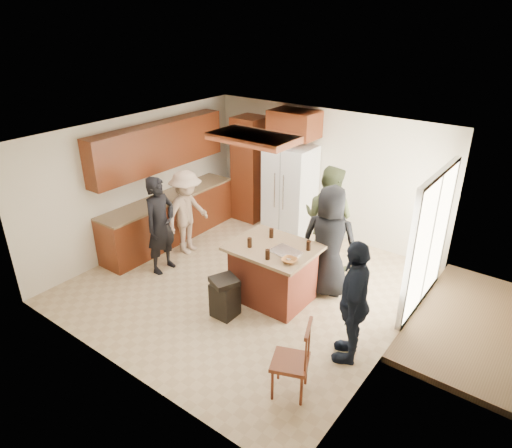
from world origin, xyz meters
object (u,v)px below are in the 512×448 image
Objects in this scene: person_front_left at (160,225)px; person_behind_left at (328,218)px; person_side_right at (354,302)px; trash_bin at (225,297)px; refrigerator at (290,190)px; kitchen_island at (273,272)px; spindle_chair at (292,362)px; person_counter at (187,213)px; person_behind_right at (329,242)px.

person_behind_left is (2.20, 1.81, 0.07)m from person_front_left.
trash_bin is at bearing -100.25° from person_side_right.
person_behind_left is 1.09× the size of person_side_right.
refrigerator is 2.50m from kitchen_island.
kitchen_island is 1.96m from spindle_chair.
person_behind_left is 3.13m from spindle_chair.
person_counter is at bearing 5.54° from person_front_left.
person_front_left is 2.85m from person_behind_left.
refrigerator reaches higher than kitchen_island.
spindle_chair is (1.61, -0.69, 0.13)m from trash_bin.
person_behind_left is at bearing -31.36° from refrigerator.
person_front_left is 1.00× the size of person_side_right.
person_counter is 2.20m from trash_bin.
trash_bin is (-0.89, -1.46, -0.59)m from person_behind_right.
spindle_chair is at bearing -34.19° from person_side_right.
person_side_right is 1.67m from kitchen_island.
person_behind_right is 0.99m from kitchen_island.
trash_bin is 1.76m from spindle_chair.
spindle_chair is at bearing -48.62° from kitchen_island.
person_side_right is at bearing 74.96° from spindle_chair.
kitchen_island is (1.12, -2.19, -0.43)m from refrigerator.
person_front_left is 0.92× the size of person_behind_left.
spindle_chair reaches higher than trash_bin.
person_behind_left is at bearing -53.78° from person_front_left.
person_front_left is 0.75m from person_counter.
person_side_right is 1.97m from trash_bin.
person_behind_left is 1.17× the size of person_counter.
spindle_chair is (3.44, -1.81, -0.34)m from person_counter.
person_front_left is at bearing 162.24° from spindle_chair.
person_behind_left is at bearing -162.66° from person_side_right.
refrigerator is at bearing -33.60° from person_behind_left.
spindle_chair reaches higher than kitchen_island.
person_behind_right is 2.31m from spindle_chair.
spindle_chair is (-0.26, -0.99, -0.40)m from person_side_right.
person_side_right is 1.71× the size of spindle_chair.
person_front_left is 3.52m from spindle_chair.
person_counter is 3.90m from spindle_chair.
spindle_chair is at bearing 109.27° from person_behind_left.
person_counter is at bearing -119.04° from refrigerator.
person_behind_left reaches higher than kitchen_island.
person_behind_right is at bearing 108.47° from spindle_chair.
kitchen_island is (-1.56, 0.48, -0.38)m from person_side_right.
refrigerator is at bearing 117.18° from kitchen_island.
person_behind_left is 1.03× the size of person_behind_right.
person_behind_left is 1.49m from kitchen_island.
person_side_right is at bearing -106.04° from person_counter.
person_behind_left is 1.50m from refrigerator.
trash_bin is at bearing -124.85° from person_counter.
kitchen_island is (-0.58, -0.68, -0.43)m from person_behind_right.
person_front_left is 3.60m from person_side_right.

